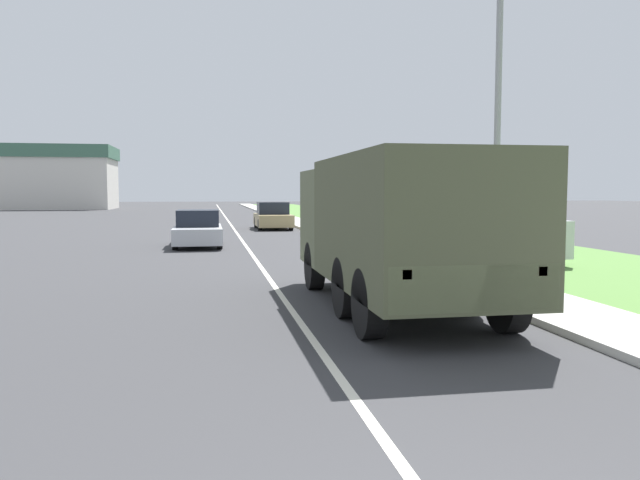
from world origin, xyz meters
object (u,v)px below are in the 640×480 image
at_px(car_second_ahead, 273,217).
at_px(pickup_truck, 494,230).
at_px(military_truck, 396,223).
at_px(lamp_post, 491,58).
at_px(car_nearest_ahead, 198,230).

distance_m(car_second_ahead, pickup_truck, 17.53).
height_order(military_truck, pickup_truck, military_truck).
relative_size(car_second_ahead, lamp_post, 0.51).
relative_size(car_nearest_ahead, car_second_ahead, 1.04).
bearing_deg(pickup_truck, car_second_ahead, 107.29).
distance_m(military_truck, pickup_truck, 9.33).
bearing_deg(lamp_post, car_nearest_ahead, 118.64).
bearing_deg(pickup_truck, lamp_post, -117.18).
distance_m(car_second_ahead, lamp_post, 22.73).
height_order(car_nearest_ahead, pickup_truck, pickup_truck).
xyz_separation_m(car_second_ahead, lamp_post, (2.40, -22.20, 4.26)).
distance_m(car_nearest_ahead, lamp_post, 14.00).
relative_size(military_truck, lamp_post, 0.84).
relative_size(pickup_truck, lamp_post, 0.61).
bearing_deg(military_truck, car_second_ahead, 89.28).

